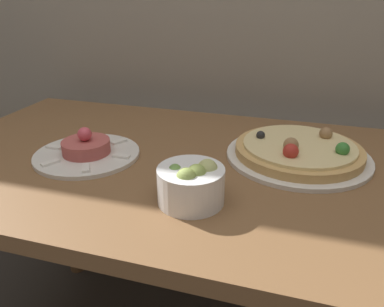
% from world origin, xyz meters
% --- Properties ---
extents(dining_table, '(1.42, 0.73, 0.73)m').
position_xyz_m(dining_table, '(0.00, 0.36, 0.63)').
color(dining_table, brown).
rests_on(dining_table, ground_plane).
extents(pizza_plate, '(0.34, 0.34, 0.06)m').
position_xyz_m(pizza_plate, '(0.19, 0.45, 0.75)').
color(pizza_plate, silver).
rests_on(pizza_plate, dining_table).
extents(tartare_plate, '(0.25, 0.25, 0.07)m').
position_xyz_m(tartare_plate, '(-0.30, 0.32, 0.74)').
color(tartare_plate, silver).
rests_on(tartare_plate, dining_table).
extents(small_bowl, '(0.13, 0.13, 0.08)m').
position_xyz_m(small_bowl, '(0.00, 0.19, 0.77)').
color(small_bowl, white).
rests_on(small_bowl, dining_table).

